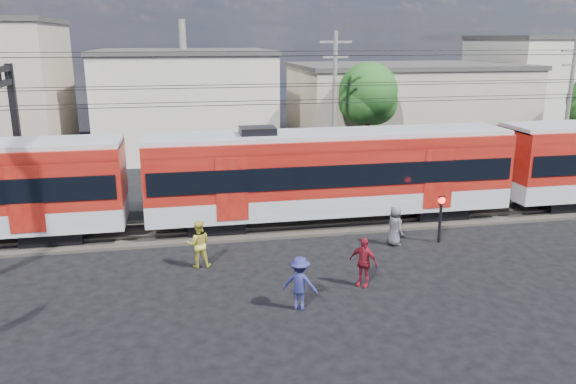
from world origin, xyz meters
name	(u,v)px	position (x,y,z in m)	size (l,w,h in m)	color
ground	(274,312)	(0.00, 0.00, 0.00)	(120.00, 120.00, 0.00)	black
track_bed	(244,227)	(0.00, 8.00, 0.06)	(70.00, 3.40, 0.12)	#2D2823
rail_near	(246,230)	(0.00, 7.25, 0.18)	(70.00, 0.12, 0.12)	#59544C
rail_far	(242,219)	(0.00, 8.75, 0.18)	(70.00, 0.12, 0.12)	#59544C
commuter_train	(334,171)	(4.09, 8.00, 2.40)	(50.30, 3.08, 4.17)	black
catenary	(19,117)	(-8.65, 8.00, 5.14)	(70.00, 9.30, 7.52)	black
building_midwest	(186,100)	(-2.00, 27.00, 3.66)	(12.24, 12.24, 7.30)	#B8B4A1
building_mideast	(405,107)	(14.00, 24.00, 3.16)	(16.32, 10.20, 6.30)	tan
building_east	(542,86)	(28.00, 28.00, 4.16)	(10.20, 10.20, 8.30)	#B8B4A1
utility_pole_mid	(334,104)	(6.00, 15.00, 4.53)	(1.80, 0.24, 8.50)	slate
utility_pole_east	(568,105)	(20.00, 14.00, 4.28)	(1.80, 0.24, 8.00)	slate
tree_near	(370,96)	(9.19, 18.09, 4.66)	(3.82, 3.64, 6.72)	#382619
pedestrian_b	(199,244)	(-2.09, 4.05, 0.88)	(0.86, 0.67, 1.76)	gold
pedestrian_c	(300,283)	(0.81, 0.08, 0.86)	(1.11, 0.64, 1.72)	navy
pedestrian_d	(363,262)	(3.26, 1.32, 0.86)	(1.01, 0.42, 1.73)	maroon
pedestrian_e	(395,226)	(5.75, 4.80, 0.81)	(0.79, 0.52, 1.62)	#505156
crossing_signal	(441,210)	(7.67, 4.72, 1.37)	(0.29, 0.29, 1.98)	black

